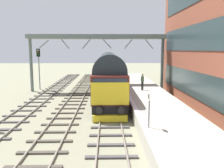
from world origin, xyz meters
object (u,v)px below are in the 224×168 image
at_px(diesel_locomotive, 109,74).
at_px(platform_number_sign, 149,105).
at_px(signal_post_far, 39,64).
at_px(waiting_passenger, 142,80).

distance_m(diesel_locomotive, platform_number_sign, 12.90).
xyz_separation_m(diesel_locomotive, platform_number_sign, (1.95, -12.74, -0.25)).
bearing_deg(signal_post_far, diesel_locomotive, -29.19).
distance_m(signal_post_far, platform_number_sign, 20.63).
height_order(platform_number_sign, waiting_passenger, platform_number_sign).
bearing_deg(diesel_locomotive, waiting_passenger, -25.20).
bearing_deg(waiting_passenger, platform_number_sign, 147.02).
distance_m(platform_number_sign, waiting_passenger, 11.27).
bearing_deg(waiting_passenger, diesel_locomotive, 38.82).
bearing_deg(diesel_locomotive, signal_post_far, 150.81).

